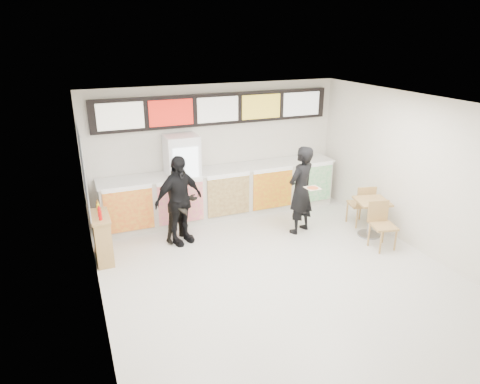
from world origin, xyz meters
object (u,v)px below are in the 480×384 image
customer_mid (179,201)px  condiment_ledge (102,237)px  customer_main (301,190)px  customer_left (182,205)px  service_counter (223,192)px  drinks_fridge (183,180)px  cafe_table (371,211)px

customer_mid → condiment_ledge: size_ratio=1.70×
customer_main → customer_left: bearing=-37.0°
service_counter → customer_left: 1.52m
customer_main → service_counter: bearing=-73.8°
customer_mid → condiment_ledge: (-1.53, -0.15, -0.46)m
customer_main → condiment_ledge: (-4.04, 0.31, -0.48)m
customer_left → customer_mid: size_ratio=0.85×
customer_main → customer_left: size_ratio=1.21×
customer_main → drinks_fridge: bearing=-58.1°
cafe_table → customer_mid: bearing=176.3°
service_counter → cafe_table: size_ratio=3.32×
drinks_fridge → cafe_table: 4.10m
customer_main → customer_mid: (-2.51, 0.47, -0.03)m
drinks_fridge → condiment_ledge: 2.27m
drinks_fridge → condiment_ledge: size_ratio=1.84×
cafe_table → condiment_ledge: condiment_ledge is taller
service_counter → customer_left: customer_left is taller
drinks_fridge → condiment_ledge: drinks_fridge is taller
customer_main → condiment_ledge: bearing=-28.3°
customer_mid → condiment_ledge: 1.60m
drinks_fridge → cafe_table: size_ratio=1.19×
customer_mid → service_counter: bearing=17.6°
customer_main → cafe_table: bearing=126.3°
service_counter → condiment_ledge: bearing=-158.1°
customer_left → customer_mid: customer_mid is taller
drinks_fridge → customer_main: size_ratio=1.05×
drinks_fridge → customer_left: bearing=-107.3°
service_counter → condiment_ledge: service_counter is taller
service_counter → customer_main: size_ratio=2.93×
service_counter → drinks_fridge: 1.03m
customer_left → customer_mid: (-0.07, -0.10, 0.14)m
drinks_fridge → customer_main: drinks_fridge is taller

